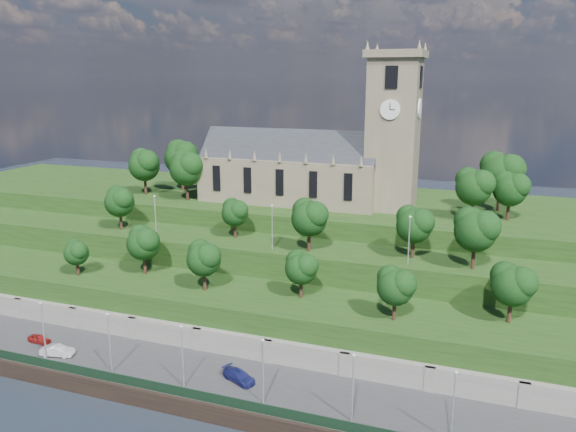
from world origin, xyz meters
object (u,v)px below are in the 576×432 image
at_px(car_right, 239,376).
at_px(church, 317,161).
at_px(car_middle, 57,351).
at_px(car_left, 39,339).

bearing_deg(car_right, church, 28.42).
bearing_deg(car_right, car_middle, 119.68).
xyz_separation_m(car_left, car_right, (29.62, 0.13, 0.10)).
distance_m(church, car_left, 52.39).
bearing_deg(car_left, church, -30.87).
distance_m(car_left, car_right, 29.62).
distance_m(church, car_right, 44.89).
distance_m(car_left, car_middle, 5.35).
bearing_deg(car_middle, church, -40.31).
distance_m(church, car_middle, 51.69).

